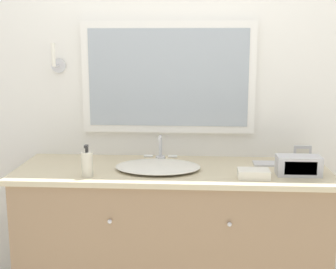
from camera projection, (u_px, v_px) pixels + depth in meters
wall_back at (175, 92)px, 2.96m from camera, size 8.00×0.18×2.55m
vanity_counter at (172, 238)px, 2.79m from camera, size 1.81×0.62×0.87m
sink_basin at (158, 166)px, 2.69m from camera, size 0.49×0.40×0.16m
soap_bottle at (87, 164)px, 2.54m from camera, size 0.06×0.06×0.18m
appliance_box at (299, 166)px, 2.56m from camera, size 0.24×0.12×0.11m
picture_frame at (302, 156)px, 2.75m from camera, size 0.10×0.01×0.12m
hand_towel_near_sink at (254, 174)px, 2.51m from camera, size 0.17×0.11×0.05m
metal_tray at (265, 164)px, 2.80m from camera, size 0.14×0.11×0.01m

